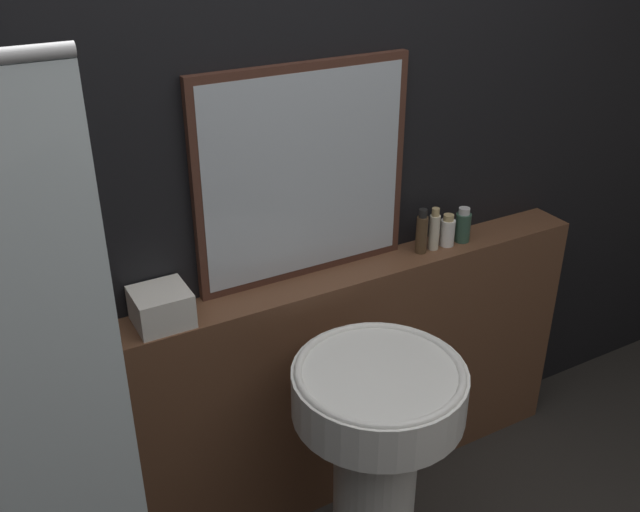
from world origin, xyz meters
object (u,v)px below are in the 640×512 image
Objects in this scene: towel_stack at (161,307)px; body_wash_bottle at (463,226)px; conditioner_bottle at (434,230)px; lotion_bottle at (447,231)px; pedestal_sink at (376,450)px; shampoo_bottle at (422,233)px; mirror at (304,175)px.

towel_stack is 1.12m from body_wash_bottle.
conditioner_bottle is 0.06m from lotion_bottle.
pedestal_sink is at bearing -139.54° from conditioner_bottle.
shampoo_bottle is 0.18m from body_wash_bottle.
conditioner_bottle is at bearing 0.00° from towel_stack.
pedestal_sink is 5.32× the size of shampoo_bottle.
towel_stack is 0.93m from shampoo_bottle.
mirror is at bearing 173.12° from lotion_bottle.
body_wash_bottle reaches higher than towel_stack.
body_wash_bottle is (0.13, 0.00, -0.01)m from conditioner_bottle.
pedestal_sink is 6.75× the size of body_wash_bottle.
body_wash_bottle reaches higher than pedestal_sink.
conditioner_bottle is at bearing 180.00° from body_wash_bottle.
shampoo_bottle is 0.05m from conditioner_bottle.
body_wash_bottle is (1.12, 0.00, 0.01)m from towel_stack.
mirror is 6.16× the size of lotion_bottle.
conditioner_bottle is 1.21× the size of body_wash_bottle.
shampoo_bottle reaches higher than lotion_bottle.
lotion_bottle reaches higher than pedestal_sink.
mirror is 4.50× the size of towel_stack.
towel_stack is 0.99× the size of shampoo_bottle.
conditioner_bottle is at bearing 40.46° from pedestal_sink.
conditioner_bottle reaches higher than towel_stack.
body_wash_bottle is at bearing -6.11° from mirror.
conditioner_bottle is at bearing 0.00° from shampoo_bottle.
lotion_bottle is at bearing -0.00° from conditioner_bottle.
shampoo_bottle is at bearing -8.72° from mirror.
mirror is 4.45× the size of shampoo_bottle.
pedestal_sink is 0.77m from towel_stack.
mirror reaches higher than shampoo_bottle.
towel_stack is 0.99m from conditioner_bottle.
mirror is at bearing 172.26° from conditioner_bottle.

